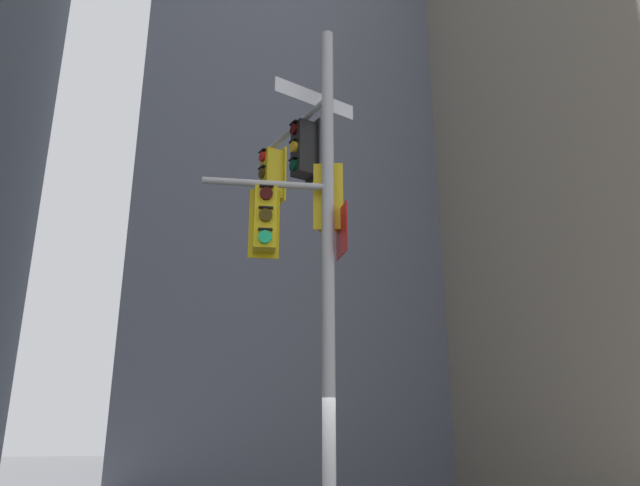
% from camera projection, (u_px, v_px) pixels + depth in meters
% --- Properties ---
extents(building_mid_block, '(14.44, 14.44, 43.88)m').
position_uv_depth(building_mid_block, '(277.00, 90.00, 36.41)').
color(building_mid_block, slate).
rests_on(building_mid_block, ground).
extents(signal_pole_assembly, '(2.62, 2.62, 8.67)m').
position_uv_depth(signal_pole_assembly, '(304.00, 217.00, 9.90)').
color(signal_pole_assembly, '#B2B2B5').
rests_on(signal_pole_assembly, ground).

